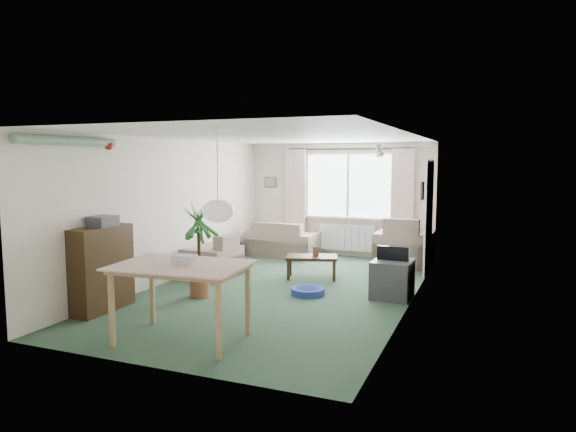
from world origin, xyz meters
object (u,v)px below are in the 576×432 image
at_px(sofa, 283,239).
at_px(coffee_table, 312,267).
at_px(bookshelf, 102,269).
at_px(tv_cube, 392,279).
at_px(armchair_left, 212,255).
at_px(dining_table, 182,303).
at_px(armchair_corner, 404,241).
at_px(pet_bed, 308,291).
at_px(houseplant, 199,250).

height_order(sofa, coffee_table, sofa).
height_order(bookshelf, tv_cube, bookshelf).
distance_m(armchair_left, dining_table, 3.21).
bearing_deg(armchair_corner, sofa, -0.25).
relative_size(bookshelf, tv_cube, 1.87).
bearing_deg(pet_bed, houseplant, -153.94).
xyz_separation_m(bookshelf, houseplant, (0.85, 1.09, 0.14)).
bearing_deg(armchair_left, pet_bed, 79.79).
bearing_deg(houseplant, tv_cube, 20.95).
xyz_separation_m(sofa, armchair_left, (-0.40, -2.29, 0.01)).
distance_m(armchair_corner, coffee_table, 2.20).
relative_size(tv_cube, pet_bed, 1.20).
bearing_deg(tv_cube, armchair_left, 178.62).
height_order(sofa, bookshelf, bookshelf).
height_order(armchair_left, bookshelf, bookshelf).
bearing_deg(coffee_table, tv_cube, -25.76).
distance_m(armchair_left, houseplant, 1.39).
height_order(armchair_corner, pet_bed, armchair_corner).
xyz_separation_m(coffee_table, tv_cube, (1.53, -0.74, 0.08)).
xyz_separation_m(armchair_corner, armchair_left, (-2.98, -2.27, -0.09)).
relative_size(armchair_corner, coffee_table, 1.21).
height_order(bookshelf, dining_table, bookshelf).
relative_size(armchair_left, houseplant, 0.60).
height_order(coffee_table, tv_cube, tv_cube).
bearing_deg(bookshelf, armchair_left, 81.75).
bearing_deg(tv_cube, coffee_table, 156.78).
distance_m(tv_cube, pet_bed, 1.28).
relative_size(armchair_left, bookshelf, 0.74).
xyz_separation_m(armchair_left, dining_table, (1.32, -2.93, 0.05)).
distance_m(bookshelf, houseplant, 1.39).
xyz_separation_m(coffee_table, dining_table, (-0.36, -3.44, 0.23)).
distance_m(houseplant, dining_table, 1.88).
bearing_deg(tv_cube, armchair_corner, 97.70).
bearing_deg(armchair_left, houseplant, 27.05).
xyz_separation_m(houseplant, pet_bed, (1.47, 0.72, -0.67)).
distance_m(sofa, pet_bed, 3.25).
distance_m(armchair_left, pet_bed, 2.07).
xyz_separation_m(armchair_corner, pet_bed, (-1.00, -2.80, -0.42)).
bearing_deg(houseplant, dining_table, -64.36).
relative_size(coffee_table, houseplant, 0.61).
bearing_deg(sofa, coffee_table, 127.36).
bearing_deg(sofa, houseplant, 93.52).
bearing_deg(pet_bed, armchair_corner, 70.37).
relative_size(houseplant, tv_cube, 2.32).
relative_size(coffee_table, bookshelf, 0.76).
relative_size(sofa, armchair_left, 1.72).
bearing_deg(bookshelf, houseplant, 52.12).
bearing_deg(bookshelf, dining_table, -19.48).
bearing_deg(coffee_table, bookshelf, -125.14).
height_order(armchair_left, dining_table, dining_table).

